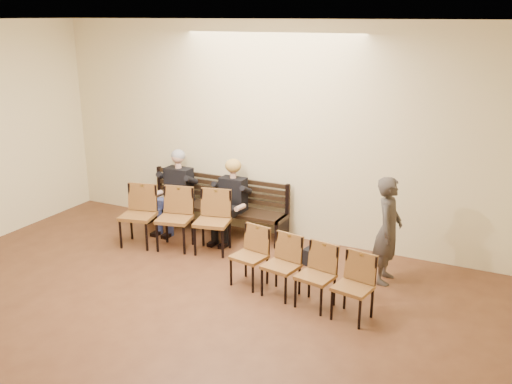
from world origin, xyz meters
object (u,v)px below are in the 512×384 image
laptop (172,198)px  chair_row_back (298,272)px  chair_row_front (174,219)px  water_bottle (227,210)px  bench (215,219)px  seated_woman (230,202)px  bag (315,258)px  passerby (389,223)px  seated_man (176,190)px

laptop → chair_row_back: 3.22m
chair_row_front → water_bottle: bearing=26.3°
water_bottle → bench: bearing=139.7°
seated_woman → bag: (1.66, -0.43, -0.49)m
laptop → passerby: bearing=4.7°
passerby → chair_row_front: bearing=92.6°
laptop → bag: (2.72, -0.29, -0.45)m
bench → chair_row_front: size_ratio=1.49×
laptop → chair_row_front: 0.83m
laptop → bench: bearing=31.0°
seated_man → water_bottle: seated_man is taller
bag → chair_row_front: (-2.22, -0.37, 0.37)m
bench → bag: bench is taller
laptop → water_bottle: 1.14m
laptop → passerby: size_ratio=0.19×
bench → passerby: (3.09, -0.60, 0.64)m
seated_woman → chair_row_front: size_ratio=0.70×
seated_man → water_bottle: bearing=-13.3°
water_bottle → laptop: bearing=173.5°
bench → bag: 2.12m
bench → passerby: bearing=-11.0°
chair_row_front → bench: bearing=65.7°
seated_man → seated_woman: 1.07m
seated_man → chair_row_back: (2.90, -1.56, -0.27)m
passerby → chair_row_back: (-0.88, -1.08, -0.46)m
seated_man → bag: seated_man is taller
water_bottle → chair_row_back: size_ratio=0.12×
chair_row_back → passerby: bearing=60.8°
bench → chair_row_back: (2.22, -1.68, 0.18)m
seated_woman → passerby: size_ratio=0.71×
chair_row_front → seated_woman: bearing=41.7°
seated_man → passerby: bearing=-7.2°
passerby → chair_row_front: (-3.28, -0.32, -0.38)m
laptop → chair_row_front: bearing=-43.5°
seated_woman → laptop: 1.07m
passerby → seated_woman: bearing=77.0°
seated_man → chair_row_back: 3.30m
bench → seated_man: size_ratio=1.91×
bench → chair_row_front: bearing=-101.3°
bag → passerby: bearing=-2.7°
seated_man → bag: (2.72, -0.43, -0.56)m
chair_row_front → chair_row_back: chair_row_front is taller
seated_man → chair_row_front: seated_man is taller
seated_woman → chair_row_back: seated_woman is taller
laptop → bag: 2.77m
bench → water_bottle: (0.46, -0.39, 0.34)m
laptop → water_bottle: (1.14, -0.13, -0.00)m
passerby → chair_row_back: passerby is taller
water_bottle → bag: bearing=-5.7°
seated_man → laptop: (0.01, -0.14, -0.11)m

